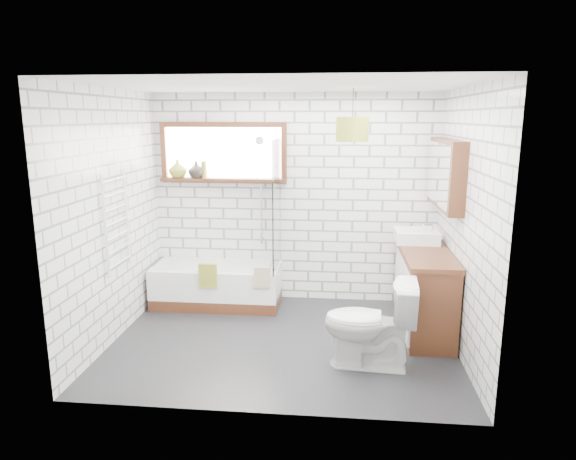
# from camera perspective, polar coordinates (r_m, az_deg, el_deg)

# --- Properties ---
(floor) EXTENTS (3.40, 2.60, 0.01)m
(floor) POSITION_cam_1_polar(r_m,az_deg,el_deg) (5.32, -0.59, -12.29)
(floor) COLOR black
(floor) RESTS_ON ground
(ceiling) EXTENTS (3.40, 2.60, 0.01)m
(ceiling) POSITION_cam_1_polar(r_m,az_deg,el_deg) (4.84, -0.66, 15.84)
(ceiling) COLOR white
(ceiling) RESTS_ON ground
(wall_back) EXTENTS (3.40, 0.01, 2.50)m
(wall_back) POSITION_cam_1_polar(r_m,az_deg,el_deg) (6.20, 0.71, 3.46)
(wall_back) COLOR white
(wall_back) RESTS_ON ground
(wall_front) EXTENTS (3.40, 0.01, 2.50)m
(wall_front) POSITION_cam_1_polar(r_m,az_deg,el_deg) (3.66, -2.89, -2.91)
(wall_front) COLOR white
(wall_front) RESTS_ON ground
(wall_left) EXTENTS (0.01, 2.60, 2.50)m
(wall_left) POSITION_cam_1_polar(r_m,az_deg,el_deg) (5.38, -18.98, 1.40)
(wall_left) COLOR white
(wall_left) RESTS_ON ground
(wall_right) EXTENTS (0.01, 2.60, 2.50)m
(wall_right) POSITION_cam_1_polar(r_m,az_deg,el_deg) (5.03, 19.06, 0.66)
(wall_right) COLOR white
(wall_right) RESTS_ON ground
(window) EXTENTS (1.52, 0.16, 0.68)m
(window) POSITION_cam_1_polar(r_m,az_deg,el_deg) (6.23, -7.21, 8.50)
(window) COLOR #3D1E10
(window) RESTS_ON wall_back
(towel_radiator) EXTENTS (0.06, 0.52, 1.00)m
(towel_radiator) POSITION_cam_1_polar(r_m,az_deg,el_deg) (5.37, -18.51, 0.87)
(towel_radiator) COLOR white
(towel_radiator) RESTS_ON wall_left
(mirror_cabinet) EXTENTS (0.16, 1.20, 0.70)m
(mirror_cabinet) POSITION_cam_1_polar(r_m,az_deg,el_deg) (5.53, 17.10, 6.00)
(mirror_cabinet) COLOR #3D1E10
(mirror_cabinet) RESTS_ON wall_right
(shower_riser) EXTENTS (0.02, 0.02, 1.30)m
(shower_riser) POSITION_cam_1_polar(r_m,az_deg,el_deg) (6.19, -3.03, 4.37)
(shower_riser) COLOR silver
(shower_riser) RESTS_ON wall_back
(bathtub) EXTENTS (1.50, 0.66, 0.48)m
(bathtub) POSITION_cam_1_polar(r_m,az_deg,el_deg) (6.26, -7.87, -6.07)
(bathtub) COLOR white
(bathtub) RESTS_ON floor
(shower_screen) EXTENTS (0.02, 0.72, 1.50)m
(shower_screen) POSITION_cam_1_polar(r_m,az_deg,el_deg) (5.89, -1.25, 2.83)
(shower_screen) COLOR white
(shower_screen) RESTS_ON bathtub
(towel_green) EXTENTS (0.20, 0.06, 0.28)m
(towel_green) POSITION_cam_1_polar(r_m,az_deg,el_deg) (5.90, -8.89, -5.02)
(towel_green) COLOR olive
(towel_green) RESTS_ON bathtub
(towel_beige) EXTENTS (0.18, 0.05, 0.23)m
(towel_beige) POSITION_cam_1_polar(r_m,az_deg,el_deg) (5.77, -2.90, -5.26)
(towel_beige) COLOR tan
(towel_beige) RESTS_ON bathtub
(vanity) EXTENTS (0.49, 1.51, 0.87)m
(vanity) POSITION_cam_1_polar(r_m,az_deg,el_deg) (5.70, 14.82, -6.25)
(vanity) COLOR #3D1E10
(vanity) RESTS_ON floor
(basin) EXTENTS (0.46, 0.40, 0.13)m
(basin) POSITION_cam_1_polar(r_m,az_deg,el_deg) (5.84, 14.07, -0.66)
(basin) COLOR white
(basin) RESTS_ON vanity
(tap) EXTENTS (0.03, 0.03, 0.14)m
(tap) POSITION_cam_1_polar(r_m,az_deg,el_deg) (5.85, 15.65, -0.18)
(tap) COLOR silver
(tap) RESTS_ON vanity
(toilet) EXTENTS (0.52, 0.84, 0.82)m
(toilet) POSITION_cam_1_polar(r_m,az_deg,el_deg) (4.72, 9.04, -10.21)
(toilet) COLOR white
(toilet) RESTS_ON floor
(vase_olive) EXTENTS (0.25, 0.25, 0.22)m
(vase_olive) POSITION_cam_1_polar(r_m,az_deg,el_deg) (6.36, -12.16, 6.50)
(vase_olive) COLOR olive
(vase_olive) RESTS_ON window
(vase_dark) EXTENTS (0.23, 0.23, 0.20)m
(vase_dark) POSITION_cam_1_polar(r_m,az_deg,el_deg) (6.30, -10.15, 6.45)
(vase_dark) COLOR black
(vase_dark) RESTS_ON window
(bottle) EXTENTS (0.06, 0.06, 0.20)m
(bottle) POSITION_cam_1_polar(r_m,az_deg,el_deg) (6.27, -9.31, 6.45)
(bottle) COLOR olive
(bottle) RESTS_ON window
(pendant) EXTENTS (0.33, 0.33, 0.24)m
(pendant) POSITION_cam_1_polar(r_m,az_deg,el_deg) (5.24, 7.16, 11.05)
(pendant) COLOR olive
(pendant) RESTS_ON ceiling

